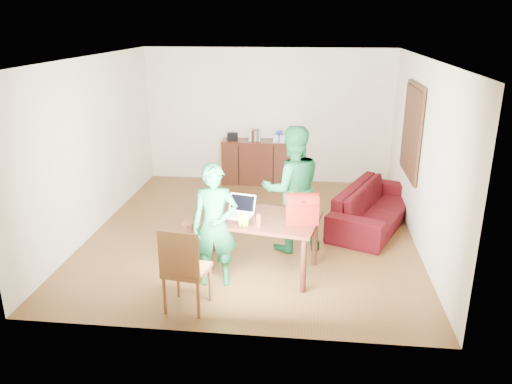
# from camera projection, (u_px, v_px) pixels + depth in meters

# --- Properties ---
(room) EXTENTS (5.20, 5.70, 2.90)m
(room) POSITION_uv_depth(u_px,v_px,m) (254.00, 150.00, 7.67)
(room) COLOR #442711
(room) RESTS_ON ground
(table) EXTENTS (1.80, 1.22, 0.78)m
(table) POSITION_uv_depth(u_px,v_px,m) (254.00, 223.00, 6.56)
(table) COLOR black
(table) RESTS_ON ground
(chair) EXTENTS (0.54, 0.52, 1.05)m
(chair) POSITION_uv_depth(u_px,v_px,m) (187.00, 285.00, 5.78)
(chair) COLOR brown
(chair) RESTS_ON ground
(person_near) EXTENTS (0.62, 0.44, 1.58)m
(person_near) POSITION_uv_depth(u_px,v_px,m) (215.00, 225.00, 6.20)
(person_near) COLOR #125129
(person_near) RESTS_ON ground
(person_far) EXTENTS (1.06, 0.93, 1.85)m
(person_far) POSITION_uv_depth(u_px,v_px,m) (292.00, 189.00, 7.12)
(person_far) COLOR #145B2C
(person_far) RESTS_ON ground
(laptop) EXTENTS (0.41, 0.33, 0.25)m
(laptop) POSITION_uv_depth(u_px,v_px,m) (238.00, 213.00, 6.51)
(laptop) COLOR white
(laptop) RESTS_ON table
(bananas) EXTENTS (0.20, 0.17, 0.07)m
(bananas) POSITION_uv_depth(u_px,v_px,m) (243.00, 224.00, 6.21)
(bananas) COLOR gold
(bananas) RESTS_ON table
(bottle) EXTENTS (0.08, 0.08, 0.19)m
(bottle) POSITION_uv_depth(u_px,v_px,m) (259.00, 219.00, 6.17)
(bottle) COLOR #5B2214
(bottle) RESTS_ON table
(red_bag) EXTENTS (0.43, 0.27, 0.30)m
(red_bag) POSITION_uv_depth(u_px,v_px,m) (302.00, 211.00, 6.30)
(red_bag) COLOR #6E0A07
(red_bag) RESTS_ON table
(sofa) EXTENTS (1.68, 2.39, 0.65)m
(sofa) POSITION_uv_depth(u_px,v_px,m) (374.00, 206.00, 8.16)
(sofa) COLOR #370713
(sofa) RESTS_ON ground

